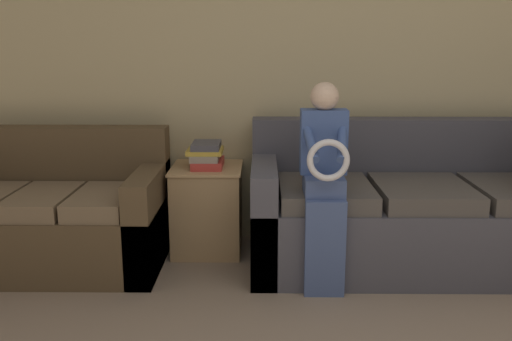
{
  "coord_description": "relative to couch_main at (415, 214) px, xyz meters",
  "views": [
    {
      "loc": [
        -0.58,
        -1.4,
        1.45
      ],
      "look_at": [
        -0.61,
        1.62,
        0.76
      ],
      "focal_mm": 40.0,
      "sensor_mm": 36.0,
      "label": 1
    }
  ],
  "objects": [
    {
      "name": "wall_back",
      "position": [
        -0.43,
        0.52,
        0.94
      ],
      "size": [
        7.26,
        0.06,
        2.55
      ],
      "color": "#C6B789",
      "rests_on": "ground_plane"
    },
    {
      "name": "couch_main",
      "position": [
        0.0,
        0.0,
        0.0
      ],
      "size": [
        2.16,
        0.93,
        0.92
      ],
      "color": "#4C4C56",
      "rests_on": "ground_plane"
    },
    {
      "name": "child_left_seated",
      "position": [
        -0.65,
        -0.39,
        0.34
      ],
      "size": [
        0.28,
        0.37,
        1.22
      ],
      "color": "#475B8E",
      "rests_on": "ground_plane"
    },
    {
      "name": "book_stack",
      "position": [
        -1.39,
        0.21,
        0.35
      ],
      "size": [
        0.24,
        0.3,
        0.17
      ],
      "color": "#BC3833",
      "rests_on": "side_shelf"
    },
    {
      "name": "side_shelf",
      "position": [
        -1.39,
        0.22,
        -0.03
      ],
      "size": [
        0.48,
        0.52,
        0.6
      ],
      "color": "tan",
      "rests_on": "ground_plane"
    },
    {
      "name": "couch_side",
      "position": [
        -2.39,
        -0.04,
        -0.02
      ],
      "size": [
        1.45,
        0.86,
        0.87
      ],
      "color": "brown",
      "rests_on": "ground_plane"
    }
  ]
}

